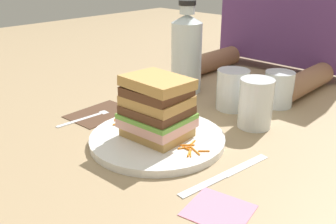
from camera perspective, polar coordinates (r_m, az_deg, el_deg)
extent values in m
plane|color=#9E8460|center=(0.73, 0.19, -4.36)|extent=(3.00, 3.00, 0.00)
cylinder|color=white|center=(0.72, -1.63, -4.11)|extent=(0.26, 0.26, 0.01)
cube|color=tan|center=(0.72, -1.65, -2.92)|extent=(0.12, 0.10, 0.02)
cube|color=#E0A393|center=(0.71, -1.67, -1.58)|extent=(0.12, 0.11, 0.02)
cube|color=#6BA83D|center=(0.70, -1.68, -0.59)|extent=(0.12, 0.11, 0.01)
cube|color=#56331E|center=(0.70, -1.69, 0.38)|extent=(0.12, 0.10, 0.02)
cube|color=tan|center=(0.69, -1.71, 1.74)|extent=(0.12, 0.10, 0.02)
cube|color=#56331E|center=(0.69, -1.72, 3.16)|extent=(0.11, 0.10, 0.02)
cube|color=tan|center=(0.68, -1.60, 4.52)|extent=(0.12, 0.10, 0.03)
cylinder|color=orange|center=(0.77, -7.55, -1.75)|extent=(0.01, 0.02, 0.00)
cylinder|color=orange|center=(0.79, -6.18, -1.26)|extent=(0.02, 0.02, 0.00)
cylinder|color=orange|center=(0.76, -6.15, -2.23)|extent=(0.02, 0.02, 0.00)
cylinder|color=orange|center=(0.76, -5.32, -2.12)|extent=(0.02, 0.01, 0.00)
cylinder|color=orange|center=(0.79, -7.51, -1.39)|extent=(0.03, 0.00, 0.00)
cylinder|color=orange|center=(0.79, -7.03, -1.14)|extent=(0.02, 0.03, 0.00)
cylinder|color=orange|center=(0.77, -4.74, -1.65)|extent=(0.01, 0.03, 0.00)
cylinder|color=orange|center=(0.67, 4.12, -5.84)|extent=(0.03, 0.02, 0.00)
cylinder|color=orange|center=(0.69, 3.58, -4.75)|extent=(0.01, 0.02, 0.00)
cylinder|color=orange|center=(0.65, 3.19, -6.31)|extent=(0.01, 0.02, 0.00)
cylinder|color=orange|center=(0.67, 2.88, -5.59)|extent=(0.02, 0.00, 0.00)
cylinder|color=orange|center=(0.67, 5.49, -5.91)|extent=(0.02, 0.02, 0.00)
cylinder|color=orange|center=(0.66, 3.45, -6.19)|extent=(0.02, 0.02, 0.00)
cylinder|color=orange|center=(0.68, 2.94, -5.03)|extent=(0.02, 0.02, 0.00)
cylinder|color=orange|center=(0.67, 2.48, -5.44)|extent=(0.02, 0.02, 0.00)
cube|color=#4C3323|center=(0.87, -10.18, -0.18)|extent=(0.11, 0.14, 0.00)
cube|color=silver|center=(0.84, -13.29, -0.96)|extent=(0.02, 0.11, 0.00)
cube|color=silver|center=(0.87, -9.75, 0.14)|extent=(0.02, 0.02, 0.00)
cylinder|color=silver|center=(0.88, -7.94, 0.45)|extent=(0.01, 0.04, 0.00)
cylinder|color=silver|center=(0.89, -8.15, 0.55)|extent=(0.01, 0.04, 0.00)
cylinder|color=silver|center=(0.89, -8.36, 0.65)|extent=(0.01, 0.04, 0.00)
cylinder|color=silver|center=(0.89, -8.57, 0.75)|extent=(0.01, 0.04, 0.00)
cube|color=silver|center=(0.60, 5.35, -10.99)|extent=(0.03, 0.10, 0.00)
cube|color=silver|center=(0.66, 11.67, -7.84)|extent=(0.03, 0.11, 0.00)
cylinder|color=white|center=(0.80, 13.16, 1.29)|extent=(0.07, 0.07, 0.10)
cylinder|color=orange|center=(0.80, 13.05, 0.07)|extent=(0.06, 0.06, 0.07)
cylinder|color=silver|center=(0.98, 2.80, 8.21)|extent=(0.08, 0.08, 0.18)
cone|color=silver|center=(0.96, 2.91, 14.02)|extent=(0.08, 0.08, 0.02)
cylinder|color=silver|center=(0.96, 2.94, 15.26)|extent=(0.04, 0.04, 0.02)
cylinder|color=black|center=(0.96, 2.96, 16.24)|extent=(0.04, 0.04, 0.01)
cylinder|color=silver|center=(0.89, 9.77, 3.38)|extent=(0.07, 0.07, 0.09)
cylinder|color=silver|center=(0.93, 16.44, 3.37)|extent=(0.07, 0.07, 0.08)
cube|color=pink|center=(0.55, 7.71, -14.54)|extent=(0.10, 0.10, 0.00)
cylinder|color=#936647|center=(1.19, 6.56, 7.63)|extent=(0.06, 0.23, 0.06)
cylinder|color=#936647|center=(1.05, 20.04, 4.30)|extent=(0.06, 0.23, 0.06)
sphere|color=#936647|center=(1.11, 2.92, 6.58)|extent=(0.06, 0.06, 0.06)
sphere|color=#936647|center=(0.95, 17.13, 2.83)|extent=(0.06, 0.06, 0.06)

